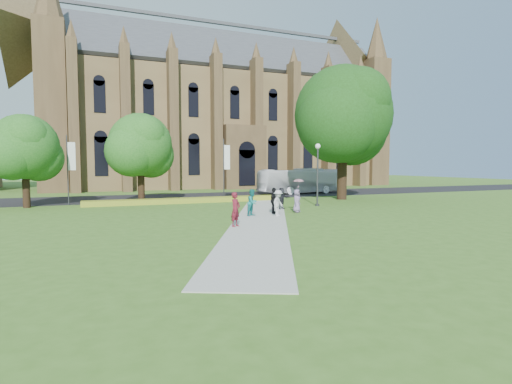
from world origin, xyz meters
name	(u,v)px	position (x,y,z in m)	size (l,w,h in m)	color
ground	(267,221)	(0.00, 0.00, 0.00)	(160.00, 160.00, 0.00)	#3A611D
road	(193,196)	(0.00, 20.00, 0.01)	(160.00, 10.00, 0.02)	black
footpath	(261,218)	(0.00, 1.00, 0.02)	(3.20, 30.00, 0.04)	#B2B2A8
flower_hedge	(189,200)	(-2.00, 13.20, 0.23)	(18.00, 1.40, 0.45)	gold
cathedral	(225,105)	(10.00, 39.73, 12.98)	(52.60, 18.25, 28.00)	olive
streetlamp	(318,167)	(7.50, 6.50, 3.30)	(0.44, 0.44, 5.24)	#38383D
large_tree	(343,115)	(13.00, 11.00, 8.37)	(9.60, 9.60, 13.20)	#332114
street_tree_0	(25,147)	(-15.00, 14.00, 4.87)	(5.20, 5.20, 7.50)	#332114
street_tree_1	(140,145)	(-6.00, 14.50, 5.22)	(5.60, 5.60, 8.05)	#332114
banner_pole_0	(225,165)	(2.11, 15.20, 3.39)	(0.70, 0.10, 6.00)	#38383D
banner_pole_1	(69,166)	(-11.89, 15.20, 3.39)	(0.70, 0.10, 6.00)	#38383D
tour_coach	(301,181)	(12.94, 19.40, 1.51)	(2.51, 10.73, 2.99)	white
pedestrian_0	(236,209)	(-2.66, -1.70, 1.00)	(0.70, 0.46, 1.93)	maroon
pedestrian_1	(252,202)	(-0.07, 2.27, 0.94)	(0.88, 0.68, 1.80)	#177675
pedestrian_2	(278,203)	(1.49, 1.50, 0.91)	(1.13, 0.65, 1.75)	#BABABA
pedestrian_3	(274,201)	(1.75, 2.78, 0.96)	(1.07, 0.45, 1.83)	black
pedestrian_4	(297,201)	(3.67, 2.98, 0.87)	(0.81, 0.52, 1.65)	gray
pedestrian_5	(282,198)	(3.56, 5.27, 0.87)	(1.53, 0.49, 1.65)	black
parasol	(298,185)	(3.85, 3.08, 2.02)	(0.75, 0.75, 0.66)	#F0A9CA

